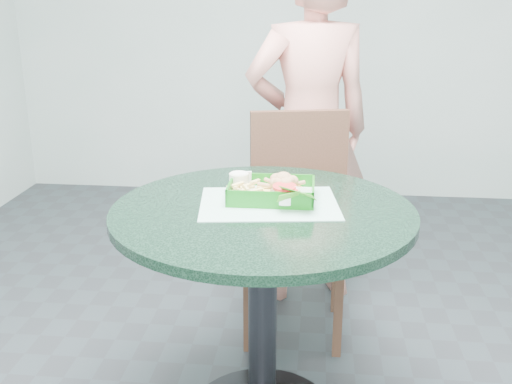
# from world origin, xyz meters

# --- Properties ---
(cafe_table) EXTENTS (0.94, 0.94, 0.75)m
(cafe_table) POSITION_xyz_m (0.00, 0.00, 0.58)
(cafe_table) COLOR black
(cafe_table) RESTS_ON floor
(dining_chair) EXTENTS (0.42, 0.42, 0.93)m
(dining_chair) POSITION_xyz_m (0.08, 0.67, 0.53)
(dining_chair) COLOR #382011
(dining_chair) RESTS_ON floor
(diner_person) EXTENTS (0.72, 0.58, 1.72)m
(diner_person) POSITION_xyz_m (0.12, 0.94, 0.86)
(diner_person) COLOR tan
(diner_person) RESTS_ON floor
(placemat) EXTENTS (0.46, 0.37, 0.00)m
(placemat) POSITION_xyz_m (0.02, 0.04, 0.75)
(placemat) COLOR #97C7B7
(placemat) RESTS_ON cafe_table
(food_basket) EXTENTS (0.27, 0.20, 0.05)m
(food_basket) POSITION_xyz_m (0.02, 0.08, 0.77)
(food_basket) COLOR #0D6511
(food_basket) RESTS_ON placemat
(crab_sandwich) EXTENTS (0.13, 0.13, 0.08)m
(crab_sandwich) POSITION_xyz_m (0.06, 0.09, 0.80)
(crab_sandwich) COLOR #E5BD59
(crab_sandwich) RESTS_ON food_basket
(fries_pile) EXTENTS (0.12, 0.13, 0.04)m
(fries_pile) POSITION_xyz_m (-0.06, 0.08, 0.79)
(fries_pile) COLOR #ECCE76
(fries_pile) RESTS_ON food_basket
(sauce_ramekin) EXTENTS (0.06, 0.06, 0.04)m
(sauce_ramekin) POSITION_xyz_m (-0.09, 0.14, 0.80)
(sauce_ramekin) COLOR silver
(sauce_ramekin) RESTS_ON food_basket
(garnish_cup) EXTENTS (0.13, 0.13, 0.05)m
(garnish_cup) POSITION_xyz_m (0.08, 0.01, 0.79)
(garnish_cup) COLOR white
(garnish_cup) RESTS_ON food_basket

